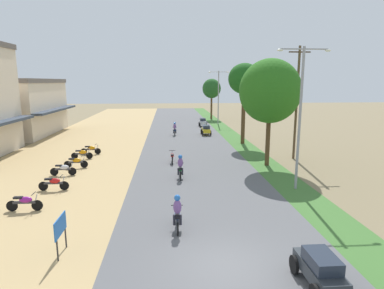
% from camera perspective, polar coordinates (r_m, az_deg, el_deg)
% --- Properties ---
extents(ground_plane, '(180.00, 180.00, 0.00)m').
position_cam_1_polar(ground_plane, '(12.41, 6.16, -20.95)').
color(ground_plane, '#7A6B4C').
extents(road_strip, '(9.00, 140.00, 0.08)m').
position_cam_1_polar(road_strip, '(12.39, 6.16, -20.79)').
color(road_strip, '#565659').
rests_on(road_strip, ground).
extents(median_strip, '(2.40, 140.00, 0.06)m').
position_cam_1_polar(median_strip, '(14.47, 30.11, -17.40)').
color(median_strip, '#3D6B2D').
rests_on(median_strip, ground).
extents(shophouse_mid, '(8.25, 12.98, 6.90)m').
position_cam_1_polar(shophouse_mid, '(45.81, -27.54, 5.87)').
color(shophouse_mid, beige).
rests_on(shophouse_mid, ground).
extents(parked_motorbike_nearest, '(1.80, 0.54, 0.94)m').
position_cam_1_polar(parked_motorbike_nearest, '(18.79, -27.27, -8.91)').
color(parked_motorbike_nearest, black).
rests_on(parked_motorbike_nearest, dirt_shoulder).
extents(parked_motorbike_second, '(1.80, 0.54, 0.94)m').
position_cam_1_polar(parked_motorbike_second, '(21.46, -23.05, -6.16)').
color(parked_motorbike_second, black).
rests_on(parked_motorbike_second, dirt_shoulder).
extents(parked_motorbike_third, '(1.80, 0.54, 0.94)m').
position_cam_1_polar(parked_motorbike_third, '(24.55, -21.62, -3.96)').
color(parked_motorbike_third, black).
rests_on(parked_motorbike_third, dirt_shoulder).
extents(parked_motorbike_fourth, '(1.80, 0.54, 0.94)m').
position_cam_1_polar(parked_motorbike_fourth, '(26.32, -19.66, -2.85)').
color(parked_motorbike_fourth, black).
rests_on(parked_motorbike_fourth, dirt_shoulder).
extents(parked_motorbike_fifth, '(1.80, 0.54, 0.94)m').
position_cam_1_polar(parked_motorbike_fifth, '(29.17, -18.71, -1.48)').
color(parked_motorbike_fifth, black).
rests_on(parked_motorbike_fifth, dirt_shoulder).
extents(parked_motorbike_sixth, '(1.80, 0.54, 0.94)m').
position_cam_1_polar(parked_motorbike_sixth, '(30.80, -17.30, -0.76)').
color(parked_motorbike_sixth, black).
rests_on(parked_motorbike_sixth, dirt_shoulder).
extents(street_signboard, '(0.06, 1.30, 1.50)m').
position_cam_1_polar(street_signboard, '(13.61, -22.08, -13.46)').
color(street_signboard, '#262628').
rests_on(street_signboard, dirt_shoulder).
extents(median_tree_nearest, '(4.65, 4.65, 8.22)m').
position_cam_1_polar(median_tree_nearest, '(25.61, 13.52, 9.06)').
color(median_tree_nearest, '#4C351E').
rests_on(median_tree_nearest, median_strip).
extents(median_tree_second, '(3.32, 3.32, 8.37)m').
position_cam_1_polar(median_tree_second, '(34.51, 9.17, 11.16)').
color(median_tree_second, '#4C351E').
rests_on(median_tree_second, median_strip).
extents(median_tree_third, '(3.21, 3.21, 6.99)m').
position_cam_1_polar(median_tree_third, '(57.70, 3.46, 9.74)').
color(median_tree_third, '#4C351E').
rests_on(median_tree_third, median_strip).
extents(streetlamp_near, '(3.16, 0.20, 8.47)m').
position_cam_1_polar(streetlamp_near, '(20.30, 18.47, 5.75)').
color(streetlamp_near, gray).
rests_on(streetlamp_near, median_strip).
extents(streetlamp_mid, '(3.16, 0.20, 8.10)m').
position_cam_1_polar(streetlamp_mid, '(50.43, 4.65, 8.84)').
color(streetlamp_mid, gray).
rests_on(streetlamp_mid, median_strip).
extents(utility_pole_near, '(1.80, 0.20, 9.42)m').
position_cam_1_polar(utility_pole_near, '(28.79, 17.89, 7.17)').
color(utility_pole_near, brown).
rests_on(utility_pole_near, ground).
extents(car_sedan_charcoal, '(1.10, 2.26, 1.19)m').
position_cam_1_polar(car_sedan_charcoal, '(11.71, 21.54, -19.62)').
color(car_sedan_charcoal, '#282D33').
rests_on(car_sedan_charcoal, road_strip).
extents(car_sedan_yellow, '(1.10, 2.26, 1.19)m').
position_cam_1_polar(car_sedan_yellow, '(40.16, 2.46, 2.65)').
color(car_sedan_yellow, gold).
rests_on(car_sedan_yellow, road_strip).
extents(car_hatchback_silver, '(1.04, 2.00, 1.23)m').
position_cam_1_polar(car_hatchback_silver, '(47.61, 1.88, 3.97)').
color(car_hatchback_silver, '#B7BCC1').
rests_on(car_hatchback_silver, road_strip).
extents(motorbike_foreground_rider, '(0.54, 1.80, 1.66)m').
position_cam_1_polar(motorbike_foreground_rider, '(14.64, -2.59, -11.94)').
color(motorbike_foreground_rider, black).
rests_on(motorbike_foreground_rider, road_strip).
extents(motorbike_ahead_second, '(0.54, 1.80, 1.66)m').
position_cam_1_polar(motorbike_ahead_second, '(22.08, -2.07, -3.98)').
color(motorbike_ahead_second, black).
rests_on(motorbike_ahead_second, road_strip).
extents(motorbike_ahead_third, '(0.54, 1.80, 0.94)m').
position_cam_1_polar(motorbike_ahead_third, '(26.36, -3.48, -2.16)').
color(motorbike_ahead_third, black).
rests_on(motorbike_ahead_third, road_strip).
extents(motorbike_ahead_fourth, '(0.54, 1.80, 1.66)m').
position_cam_1_polar(motorbike_ahead_fourth, '(39.81, -3.05, 2.73)').
color(motorbike_ahead_fourth, black).
rests_on(motorbike_ahead_fourth, road_strip).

